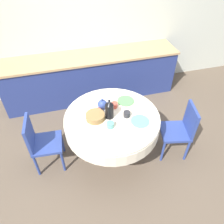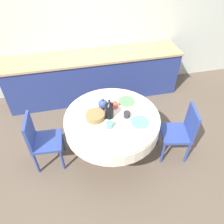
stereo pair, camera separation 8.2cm
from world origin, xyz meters
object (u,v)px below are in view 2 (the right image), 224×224
(chair_left, at_px, (181,130))
(coffee_carafe, at_px, (109,110))
(chair_right, at_px, (41,139))
(teapot, at_px, (103,104))

(chair_left, relative_size, coffee_carafe, 2.98)
(chair_left, xyz_separation_m, chair_right, (-1.93, 0.28, 0.00))
(coffee_carafe, bearing_deg, teapot, 104.15)
(coffee_carafe, xyz_separation_m, teapot, (-0.05, 0.19, -0.05))
(teapot, bearing_deg, chair_left, -20.85)
(coffee_carafe, relative_size, teapot, 1.59)
(chair_right, bearing_deg, chair_left, 85.94)
(chair_left, bearing_deg, coffee_carafe, 90.40)
(teapot, bearing_deg, chair_right, -172.53)
(teapot, bearing_deg, coffee_carafe, -75.85)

